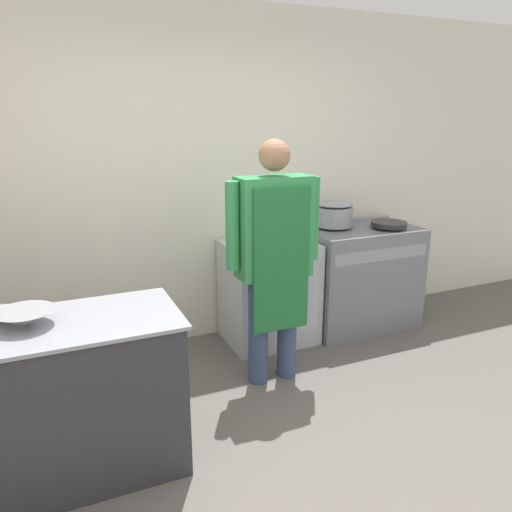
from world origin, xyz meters
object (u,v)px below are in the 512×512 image
(fridge_unit, at_px, (269,292))
(saute_pan, at_px, (389,224))
(mixing_bowl, at_px, (25,318))
(stock_pot, at_px, (334,213))
(stove, at_px, (359,277))
(person_cook, at_px, (274,249))

(fridge_unit, xyz_separation_m, saute_pan, (1.07, -0.15, 0.52))
(mixing_bowl, relative_size, stock_pot, 0.90)
(stove, distance_m, person_cook, 1.36)
(saute_pan, bearing_deg, fridge_unit, 172.20)
(mixing_bowl, height_order, saute_pan, saute_pan)
(person_cook, distance_m, mixing_bowl, 1.61)
(person_cook, bearing_deg, stock_pot, 36.62)
(mixing_bowl, xyz_separation_m, saute_pan, (2.87, 0.89, 0.04))
(mixing_bowl, xyz_separation_m, stock_pot, (2.45, 1.10, 0.13))
(stove, xyz_separation_m, saute_pan, (0.20, -0.10, 0.49))
(mixing_bowl, distance_m, saute_pan, 3.01)
(stove, distance_m, fridge_unit, 0.87)
(stove, bearing_deg, saute_pan, -27.58)
(stock_pot, distance_m, saute_pan, 0.48)
(fridge_unit, relative_size, saute_pan, 2.78)
(stove, bearing_deg, fridge_unit, 177.22)
(person_cook, relative_size, saute_pan, 5.59)
(person_cook, relative_size, mixing_bowl, 5.98)
(person_cook, bearing_deg, mixing_bowl, -164.33)
(stove, distance_m, stock_pot, 0.63)
(stove, relative_size, mixing_bowl, 3.50)
(person_cook, xyz_separation_m, mixing_bowl, (-1.55, -0.43, -0.08))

